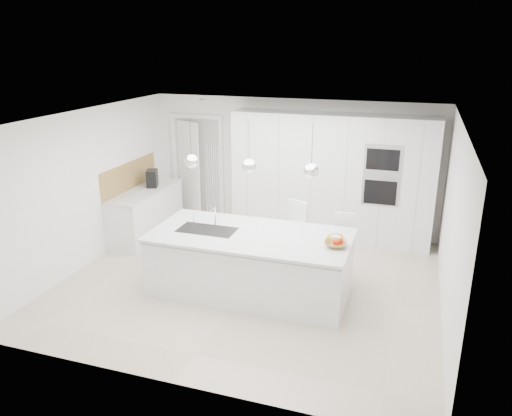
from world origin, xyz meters
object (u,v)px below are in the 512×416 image
(island_base, at_px, (250,265))
(espresso_machine, at_px, (152,178))
(fruit_bowl, at_px, (335,244))
(bar_stool_right, at_px, (343,249))
(bar_stool_left, at_px, (295,237))

(island_base, bearing_deg, espresso_machine, 145.02)
(island_base, relative_size, fruit_bowl, 9.29)
(fruit_bowl, distance_m, bar_stool_right, 0.94)
(island_base, relative_size, espresso_machine, 8.90)
(espresso_machine, height_order, bar_stool_right, espresso_machine)
(fruit_bowl, distance_m, espresso_machine, 4.16)
(fruit_bowl, bearing_deg, espresso_machine, 154.28)
(espresso_machine, bearing_deg, bar_stool_left, -36.62)
(island_base, distance_m, espresso_machine, 3.15)
(island_base, relative_size, bar_stool_left, 2.54)
(espresso_machine, xyz_separation_m, bar_stool_left, (2.96, -0.80, -0.51))
(espresso_machine, distance_m, bar_stool_left, 3.10)
(island_base, height_order, bar_stool_left, bar_stool_left)
(espresso_machine, relative_size, bar_stool_right, 0.30)
(island_base, xyz_separation_m, bar_stool_right, (1.21, 0.81, 0.09))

